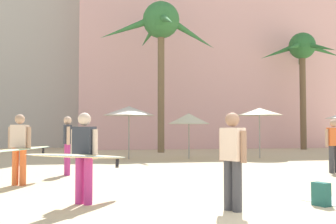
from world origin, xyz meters
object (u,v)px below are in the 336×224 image
Objects in this scene: person_mid_left at (19,147)px; backpack at (322,195)px; cafe_umbrella_4 at (189,119)px; person_mid_right at (233,157)px; cafe_umbrella_2 at (259,112)px; palm_tree_far_left at (161,28)px; cafe_umbrella_1 at (129,111)px; palm_tree_left at (302,54)px; person_near_left at (67,143)px; person_far_left at (84,155)px; person_mid_center at (334,144)px.

backpack is at bearing 77.35° from person_mid_left.
person_mid_right is at bearing -100.62° from cafe_umbrella_4.
cafe_umbrella_2 is at bearing -7.42° from cafe_umbrella_4.
palm_tree_far_left reaches higher than cafe_umbrella_1.
palm_tree_left is 21.40m from person_near_left.
person_mid_left is at bearing 56.57° from person_near_left.
palm_tree_far_left reaches higher than palm_tree_left.
cafe_umbrella_4 is at bearing -164.26° from person_far_left.
cafe_umbrella_4 reaches higher than person_near_left.
person_mid_right reaches higher than backpack.
person_mid_right is at bearing 164.59° from backpack.
palm_tree_far_left is 8.02m from cafe_umbrella_1.
backpack is 6.23m from person_mid_center.
person_mid_left is 1.65× the size of person_near_left.
person_mid_center is at bearing -67.64° from cafe_umbrella_4.
palm_tree_left is 19.72× the size of backpack.
cafe_umbrella_1 is at bearing -114.49° from palm_tree_far_left.
palm_tree_left reaches higher than person_mid_center.
palm_tree_far_left is 22.12× the size of backpack.
cafe_umbrella_2 is 1.13× the size of cafe_umbrella_4.
cafe_umbrella_1 is at bearing -150.98° from person_far_left.
cafe_umbrella_4 reaches higher than person_far_left.
person_mid_left reaches higher than person_mid_center.
cafe_umbrella_2 reaches higher than person_mid_center.
backpack is (-0.60, -12.28, -1.71)m from cafe_umbrella_4.
backpack is at bearing 157.75° from person_mid_right.
person_mid_left is 1.17× the size of person_far_left.
cafe_umbrella_2 is at bearing 149.68° from person_mid_left.
person_far_left is (-4.39, -16.91, -6.77)m from palm_tree_far_left.
cafe_umbrella_1 is 12.75m from backpack.
cafe_umbrella_1 is 6.97m from person_near_left.
cafe_umbrella_1 is at bearing 80.72° from backpack.
palm_tree_far_left is 3.72× the size of person_far_left.
person_mid_left is 9.46m from person_mid_center.
person_far_left is at bearing -128.56° from palm_tree_left.
person_mid_left is (-16.53, -15.83, -5.83)m from palm_tree_left.
cafe_umbrella_2 reaches higher than person_mid_left.
backpack is (2.27, -12.38, -2.06)m from cafe_umbrella_1.
person_mid_center is (-0.45, -6.78, -1.32)m from cafe_umbrella_2.
person_mid_left is at bearing -140.58° from cafe_umbrella_2.
person_near_left is at bearing -111.29° from cafe_umbrella_1.
person_mid_center is at bearing -162.15° from person_mid_right.
palm_tree_far_left reaches higher than person_mid_center.
cafe_umbrella_1 is at bearing 175.03° from cafe_umbrella_2.
palm_tree_left is at bearing -148.80° from person_mid_right.
person_mid_right is (4.08, -3.88, -0.03)m from person_mid_left.
cafe_umbrella_2 reaches higher than person_far_left.
cafe_umbrella_1 is 1.40× the size of person_near_left.
cafe_umbrella_2 is at bearing -4.97° from cafe_umbrella_1.
palm_tree_far_left is at bearing 69.74° from backpack.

